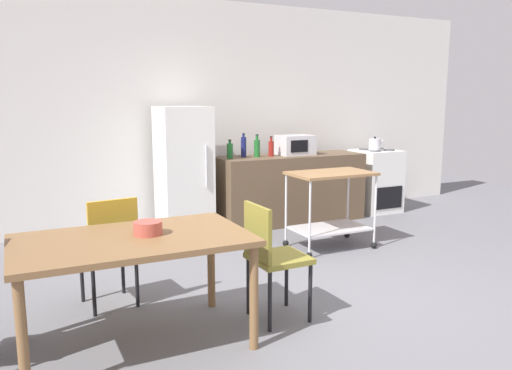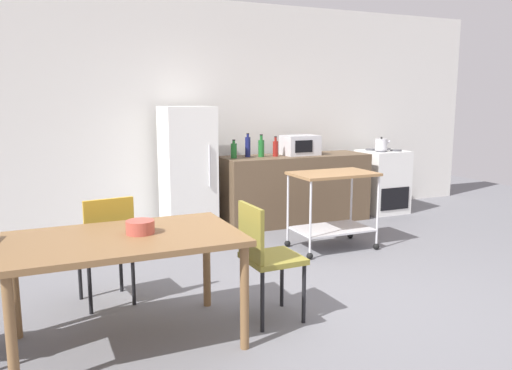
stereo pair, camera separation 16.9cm
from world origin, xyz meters
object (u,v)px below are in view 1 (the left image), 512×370
at_px(chair_mustard, 110,244).
at_px(bottle_soy_sauce, 271,148).
at_px(dining_table, 133,249).
at_px(chair_olive, 271,253).
at_px(kitchen_cart, 331,197).
at_px(fruit_bowl, 148,228).
at_px(microwave, 295,145).
at_px(refrigerator, 184,170).
at_px(bottle_hot_sauce, 257,148).
at_px(bottle_wine, 244,147).
at_px(stove_oven, 375,181).
at_px(kettle, 375,144).
at_px(bottle_vinegar, 230,150).

bearing_deg(chair_mustard, bottle_soy_sauce, -149.35).
distance_m(dining_table, chair_olive, 1.01).
height_order(kitchen_cart, fruit_bowl, kitchen_cart).
relative_size(bottle_soy_sauce, microwave, 0.57).
height_order(refrigerator, bottle_hot_sauce, refrigerator).
xyz_separation_m(dining_table, bottle_soy_sauce, (2.37, 2.60, 0.34)).
relative_size(kitchen_cart, bottle_wine, 2.99).
bearing_deg(kitchen_cart, bottle_soy_sauce, 93.78).
xyz_separation_m(kitchen_cart, fruit_bowl, (-2.35, -1.32, 0.22)).
distance_m(stove_oven, fruit_bowl, 4.80).
relative_size(dining_table, kitchen_cart, 1.65).
bearing_deg(fruit_bowl, microwave, 44.50).
distance_m(bottle_wine, bottle_hot_sauce, 0.17).
xyz_separation_m(dining_table, microwave, (2.75, 2.62, 0.36)).
bearing_deg(bottle_wine, refrigerator, 178.76).
height_order(chair_olive, refrigerator, refrigerator).
xyz_separation_m(bottle_hot_sauce, kettle, (1.82, -0.09, -0.02)).
relative_size(stove_oven, bottle_wine, 3.02).
relative_size(chair_mustard, stove_oven, 0.97).
xyz_separation_m(chair_mustard, stove_oven, (4.15, 1.90, -0.07)).
distance_m(microwave, fruit_bowl, 3.71).
bearing_deg(chair_mustard, kettle, -163.20).
bearing_deg(dining_table, kettle, 32.24).
xyz_separation_m(chair_olive, refrigerator, (0.22, 2.75, 0.26)).
height_order(kitchen_cart, bottle_wine, bottle_wine).
bearing_deg(dining_table, bottle_wine, 53.03).
bearing_deg(bottle_wine, microwave, -5.47).
xyz_separation_m(chair_mustard, chair_olive, (1.03, -0.76, 0.00)).
relative_size(chair_olive, bottle_wine, 2.92).
xyz_separation_m(chair_olive, bottle_vinegar, (0.80, 2.66, 0.48)).
bearing_deg(bottle_vinegar, chair_olive, -106.80).
bearing_deg(stove_oven, bottle_wine, 178.26).
height_order(chair_olive, stove_oven, stove_oven).
bearing_deg(refrigerator, dining_table, -114.33).
relative_size(kitchen_cart, bottle_hot_sauce, 3.15).
distance_m(refrigerator, bottle_wine, 0.84).
distance_m(stove_oven, bottle_soy_sauce, 1.84).
height_order(bottle_soy_sauce, fruit_bowl, bottle_soy_sauce).
bearing_deg(dining_table, fruit_bowl, 12.13).
xyz_separation_m(bottle_soy_sauce, kettle, (1.63, -0.07, -0.01)).
height_order(chair_olive, kettle, kettle).
xyz_separation_m(stove_oven, bottle_wine, (-2.10, 0.06, 0.58)).
height_order(bottle_wine, fruit_bowl, bottle_wine).
height_order(dining_table, kitchen_cart, kitchen_cart).
height_order(kitchen_cart, bottle_hot_sauce, bottle_hot_sauce).
height_order(chair_olive, bottle_wine, bottle_wine).
bearing_deg(dining_table, refrigerator, 65.67).
distance_m(stove_oven, kettle, 0.57).
bearing_deg(microwave, refrigerator, 176.74).
bearing_deg(chair_olive, kitchen_cart, -48.08).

